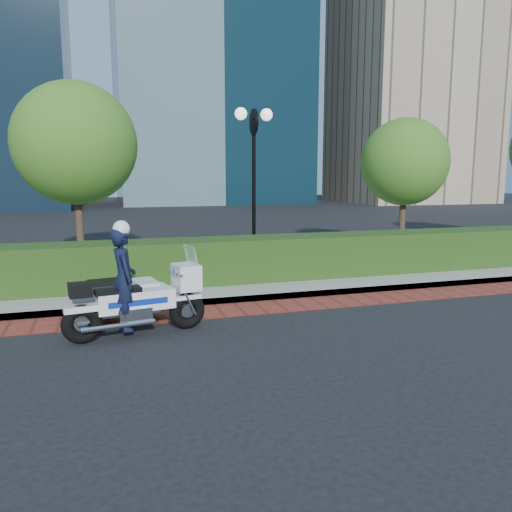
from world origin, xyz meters
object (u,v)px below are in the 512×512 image
object	(u,v)px
lamppost	(254,162)
tree_b	(75,144)
tree_c	(405,162)
police_motorcycle	(126,293)

from	to	relation	value
lamppost	tree_b	distance (m)	4.71
tree_b	tree_c	xyz separation A→B (m)	(10.00, -0.00, -0.39)
lamppost	tree_b	size ratio (longest dim) A/B	0.86
tree_c	police_motorcycle	world-z (taller)	tree_c
tree_c	lamppost	bearing A→B (deg)	-166.70
tree_b	police_motorcycle	bearing A→B (deg)	-81.31
lamppost	tree_c	world-z (taller)	tree_c
lamppost	police_motorcycle	bearing A→B (deg)	-129.16
lamppost	tree_c	size ratio (longest dim) A/B	0.98
tree_b	tree_c	world-z (taller)	tree_b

